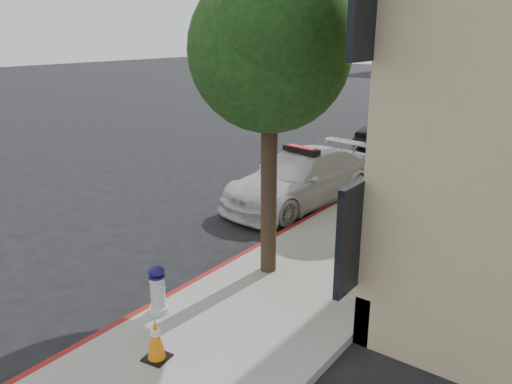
{
  "coord_description": "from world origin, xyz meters",
  "views": [
    {
      "loc": [
        7.94,
        -9.17,
        4.56
      ],
      "look_at": [
        1.36,
        -0.33,
        1.0
      ],
      "focal_mm": 35.0,
      "sensor_mm": 36.0,
      "label": 1
    }
  ],
  "objects_px": {
    "traffic_cone": "(156,339)",
    "parked_car_mid": "(394,126)",
    "parked_car_far": "(427,114)",
    "police_car": "(301,178)",
    "fire_hydrant": "(158,290)"
  },
  "relations": [
    {
      "from": "parked_car_far",
      "to": "parked_car_mid",
      "type": "bearing_deg",
      "value": -94.49
    },
    {
      "from": "parked_car_far",
      "to": "traffic_cone",
      "type": "xyz_separation_m",
      "value": [
        3.18,
        -20.67,
        -0.24
      ]
    },
    {
      "from": "parked_car_far",
      "to": "traffic_cone",
      "type": "distance_m",
      "value": 20.92
    },
    {
      "from": "parked_car_mid",
      "to": "fire_hydrant",
      "type": "bearing_deg",
      "value": -80.34
    },
    {
      "from": "police_car",
      "to": "parked_car_mid",
      "type": "height_order",
      "value": "police_car"
    },
    {
      "from": "parked_car_mid",
      "to": "fire_hydrant",
      "type": "distance_m",
      "value": 15.33
    },
    {
      "from": "parked_car_mid",
      "to": "fire_hydrant",
      "type": "relative_size",
      "value": 5.39
    },
    {
      "from": "fire_hydrant",
      "to": "traffic_cone",
      "type": "relative_size",
      "value": 1.31
    },
    {
      "from": "traffic_cone",
      "to": "police_car",
      "type": "bearing_deg",
      "value": 106.41
    },
    {
      "from": "traffic_cone",
      "to": "parked_car_mid",
      "type": "bearing_deg",
      "value": 100.61
    },
    {
      "from": "police_car",
      "to": "fire_hydrant",
      "type": "xyz_separation_m",
      "value": [
        1.25,
        -6.4,
        -0.17
      ]
    },
    {
      "from": "police_car",
      "to": "parked_car_far",
      "type": "distance_m",
      "value": 13.44
    },
    {
      "from": "parked_car_far",
      "to": "traffic_cone",
      "type": "bearing_deg",
      "value": -87.91
    },
    {
      "from": "parked_car_mid",
      "to": "traffic_cone",
      "type": "bearing_deg",
      "value": -77.66
    },
    {
      "from": "police_car",
      "to": "traffic_cone",
      "type": "height_order",
      "value": "police_car"
    }
  ]
}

